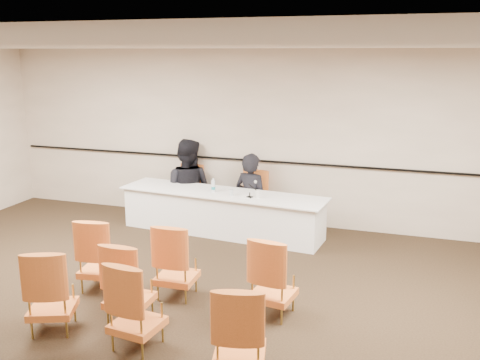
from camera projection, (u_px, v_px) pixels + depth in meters
name	position (u px, v px, depth m)	size (l,w,h in m)	color
floor	(167.00, 328.00, 5.85)	(10.00, 10.00, 0.00)	black
ceiling	(157.00, 46.00, 5.14)	(10.00, 10.00, 0.00)	silver
wall_back	(267.00, 138.00, 9.19)	(10.00, 0.04, 3.00)	#B5A38E
wall_rail	(266.00, 161.00, 9.24)	(9.80, 0.04, 0.03)	black
panel_table	(222.00, 213.00, 8.85)	(3.48, 0.81, 0.70)	white
panelist_main	(251.00, 203.00, 9.19)	(0.64, 0.42, 1.75)	black
panelist_main_chair	(251.00, 199.00, 9.17)	(0.50, 0.50, 0.95)	#BF5922
panelist_second	(187.00, 192.00, 9.66)	(0.94, 0.73, 1.94)	black
panelist_second_chair	(187.00, 192.00, 9.66)	(0.50, 0.50, 0.95)	#BF5922
papers	(250.00, 196.00, 8.52)	(0.30, 0.22, 0.00)	white
microphone	(250.00, 190.00, 8.42)	(0.09, 0.19, 0.26)	black
water_bottle	(213.00, 185.00, 8.77)	(0.07, 0.07, 0.23)	#187A86
drinking_glass	(231.00, 192.00, 8.56)	(0.06, 0.06, 0.10)	silver
coffee_cup	(258.00, 194.00, 8.41)	(0.08, 0.08, 0.12)	silver
aud_chair_front_left	(100.00, 253.00, 6.72)	(0.50, 0.50, 0.95)	#BF5922
aud_chair_front_mid	(177.00, 260.00, 6.51)	(0.50, 0.50, 0.95)	#BF5922
aud_chair_front_right	(273.00, 276.00, 6.04)	(0.50, 0.50, 0.95)	#BF5922
aud_chair_back_left	(51.00, 289.00, 5.70)	(0.50, 0.50, 0.95)	#BF5922
aud_chair_back_mid	(136.00, 304.00, 5.37)	(0.50, 0.50, 0.95)	#BF5922
aud_chair_back_right	(240.00, 331.00, 4.86)	(0.50, 0.50, 0.95)	#BF5922
aud_chair_extra	(129.00, 281.00, 5.91)	(0.50, 0.50, 0.95)	#BF5922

